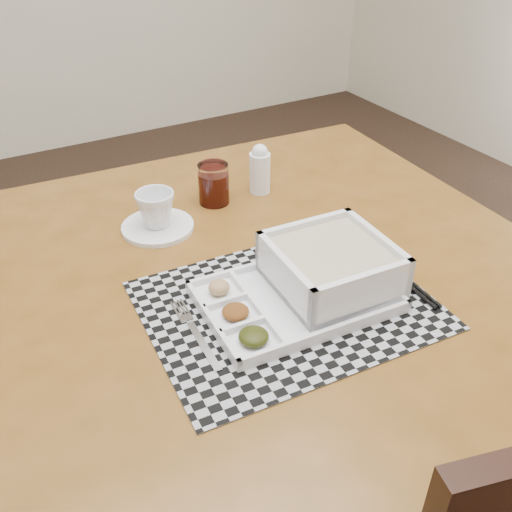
{
  "coord_description": "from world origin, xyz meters",
  "views": [
    {
      "loc": [
        -0.33,
        -1.02,
        1.44
      ],
      "look_at": [
        0.07,
        -0.3,
        0.89
      ],
      "focal_mm": 40.0,
      "sensor_mm": 36.0,
      "label": 1
    }
  ],
  "objects_px": {
    "serving_tray": "(321,275)",
    "juice_glass": "(214,185)",
    "dining_table": "(262,303)",
    "cup": "(156,209)",
    "creamer_bottle": "(260,169)"
  },
  "relations": [
    {
      "from": "cup",
      "to": "juice_glass",
      "type": "xyz_separation_m",
      "value": [
        0.15,
        0.05,
        -0.01
      ]
    },
    {
      "from": "cup",
      "to": "juice_glass",
      "type": "height_order",
      "value": "juice_glass"
    },
    {
      "from": "dining_table",
      "to": "juice_glass",
      "type": "height_order",
      "value": "juice_glass"
    },
    {
      "from": "serving_tray",
      "to": "cup",
      "type": "height_order",
      "value": "serving_tray"
    },
    {
      "from": "juice_glass",
      "to": "creamer_bottle",
      "type": "height_order",
      "value": "creamer_bottle"
    },
    {
      "from": "dining_table",
      "to": "juice_glass",
      "type": "bearing_deg",
      "value": 82.47
    },
    {
      "from": "dining_table",
      "to": "creamer_bottle",
      "type": "xyz_separation_m",
      "value": [
        0.15,
        0.27,
        0.14
      ]
    },
    {
      "from": "cup",
      "to": "creamer_bottle",
      "type": "bearing_deg",
      "value": 22.63
    },
    {
      "from": "dining_table",
      "to": "serving_tray",
      "type": "xyz_separation_m",
      "value": [
        0.05,
        -0.12,
        0.12
      ]
    },
    {
      "from": "creamer_bottle",
      "to": "cup",
      "type": "bearing_deg",
      "value": -171.45
    },
    {
      "from": "serving_tray",
      "to": "juice_glass",
      "type": "relative_size",
      "value": 3.76
    },
    {
      "from": "dining_table",
      "to": "cup",
      "type": "distance_m",
      "value": 0.29
    },
    {
      "from": "serving_tray",
      "to": "juice_glass",
      "type": "xyz_separation_m",
      "value": [
        -0.01,
        0.39,
        0.0
      ]
    },
    {
      "from": "serving_tray",
      "to": "creamer_bottle",
      "type": "relative_size",
      "value": 2.95
    },
    {
      "from": "serving_tray",
      "to": "juice_glass",
      "type": "height_order",
      "value": "serving_tray"
    }
  ]
}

